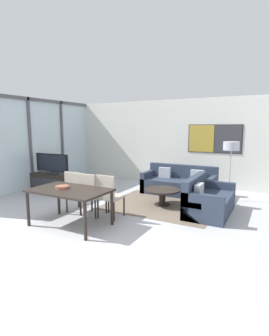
# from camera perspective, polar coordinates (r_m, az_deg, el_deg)

# --- Properties ---
(ground_plane) EXTENTS (24.00, 24.00, 0.00)m
(ground_plane) POSITION_cam_1_polar(r_m,az_deg,el_deg) (4.64, -18.74, -15.80)
(ground_plane) COLOR #B2B2B7
(wall_back) EXTENTS (8.08, 0.09, 2.80)m
(wall_back) POSITION_cam_1_polar(r_m,az_deg,el_deg) (8.90, 7.96, 5.59)
(wall_back) COLOR silver
(wall_back) RESTS_ON ground_plane
(window_wall_left) EXTENTS (0.07, 5.50, 2.80)m
(window_wall_left) POSITION_cam_1_polar(r_m,az_deg,el_deg) (8.72, -21.90, 5.80)
(window_wall_left) COLOR silver
(window_wall_left) RESTS_ON ground_plane
(area_rug) EXTENTS (2.60, 2.13, 0.01)m
(area_rug) POSITION_cam_1_polar(r_m,az_deg,el_deg) (6.57, 6.05, -7.98)
(area_rug) COLOR #706051
(area_rug) RESTS_ON ground_plane
(tv_console) EXTENTS (1.48, 0.47, 0.49)m
(tv_console) POSITION_cam_1_polar(r_m,az_deg,el_deg) (8.42, -17.38, -2.88)
(tv_console) COLOR black
(tv_console) RESTS_ON ground_plane
(television) EXTENTS (1.27, 0.20, 0.62)m
(television) POSITION_cam_1_polar(r_m,az_deg,el_deg) (8.33, -17.55, 0.88)
(television) COLOR #2D2D33
(television) RESTS_ON tv_console
(sofa_main) EXTENTS (2.04, 0.85, 0.81)m
(sofa_main) POSITION_cam_1_polar(r_m,az_deg,el_deg) (7.66, 9.73, -3.54)
(sofa_main) COLOR #2D384C
(sofa_main) RESTS_ON ground_plane
(sofa_side) EXTENTS (0.85, 1.54, 0.81)m
(sofa_side) POSITION_cam_1_polar(r_m,az_deg,el_deg) (6.10, 15.37, -6.96)
(sofa_side) COLOR #2D384C
(sofa_side) RESTS_ON ground_plane
(coffee_table) EXTENTS (0.86, 0.86, 0.40)m
(coffee_table) POSITION_cam_1_polar(r_m,az_deg,el_deg) (6.49, 6.09, -5.45)
(coffee_table) COLOR black
(coffee_table) RESTS_ON ground_plane
(dining_table) EXTENTS (1.52, 0.94, 0.72)m
(dining_table) POSITION_cam_1_polar(r_m,az_deg,el_deg) (5.21, -13.96, -5.30)
(dining_table) COLOR black
(dining_table) RESTS_ON ground_plane
(dining_chair_left) EXTENTS (0.46, 0.46, 0.93)m
(dining_chair_left) POSITION_cam_1_polar(r_m,az_deg,el_deg) (6.03, -12.47, -4.56)
(dining_chair_left) COLOR #B2A899
(dining_chair_left) RESTS_ON ground_plane
(dining_chair_centre) EXTENTS (0.46, 0.46, 0.93)m
(dining_chair_centre) POSITION_cam_1_polar(r_m,az_deg,el_deg) (5.73, -9.49, -5.17)
(dining_chair_centre) COLOR #B2A899
(dining_chair_centre) RESTS_ON ground_plane
(dining_chair_right) EXTENTS (0.46, 0.46, 0.93)m
(dining_chair_right) POSITION_cam_1_polar(r_m,az_deg,el_deg) (5.52, -5.62, -5.62)
(dining_chair_right) COLOR #B2A899
(dining_chair_right) RESTS_ON ground_plane
(fruit_bowl) EXTENTS (0.26, 0.26, 0.05)m
(fruit_bowl) POSITION_cam_1_polar(r_m,az_deg,el_deg) (5.30, -15.44, -3.98)
(fruit_bowl) COLOR #995642
(fruit_bowl) RESTS_ON dining_table
(floor_lamp) EXTENTS (0.40, 0.40, 1.54)m
(floor_lamp) POSITION_cam_1_polar(r_m,az_deg,el_deg) (7.13, 20.28, 3.77)
(floor_lamp) COLOR #2D2D33
(floor_lamp) RESTS_ON ground_plane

